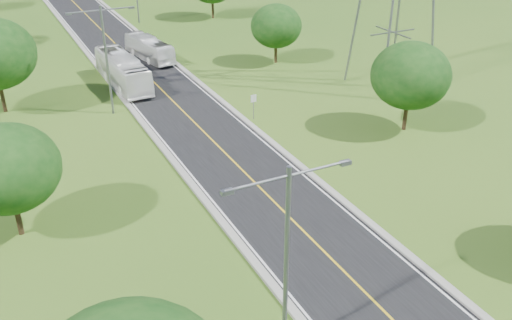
{
  "coord_description": "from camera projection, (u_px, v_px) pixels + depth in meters",
  "views": [
    {
      "loc": [
        -16.03,
        -5.23,
        20.54
      ],
      "look_at": [
        -0.87,
        25.28,
        3.0
      ],
      "focal_mm": 40.0,
      "sensor_mm": 36.0,
      "label": 1
    }
  ],
  "objects": [
    {
      "name": "road",
      "position": [
        120.0,
        48.0,
        72.44
      ],
      "size": [
        8.0,
        150.0,
        0.06
      ],
      "primitive_type": "cube",
      "color": "black",
      "rests_on": "ground"
    },
    {
      "name": "bus_outbound",
      "position": [
        149.0,
        49.0,
        67.63
      ],
      "size": [
        3.6,
        9.6,
        2.61
      ],
      "primitive_type": "imported",
      "rotation": [
        0.0,
        0.0,
        3.3
      ],
      "color": "white",
      "rests_on": "road"
    },
    {
      "name": "curb_left",
      "position": [
        86.0,
        52.0,
        70.72
      ],
      "size": [
        0.5,
        150.0,
        0.22
      ],
      "primitive_type": "cube",
      "color": "gray",
      "rests_on": "ground"
    },
    {
      "name": "streetlight_near_left",
      "position": [
        287.0,
        250.0,
        24.37
      ],
      "size": [
        5.9,
        0.25,
        10.0
      ],
      "color": "slate",
      "rests_on": "ground"
    },
    {
      "name": "tree_rc",
      "position": [
        276.0,
        26.0,
        65.26
      ],
      "size": [
        5.88,
        5.88,
        6.84
      ],
      "color": "black",
      "rests_on": "ground"
    },
    {
      "name": "speed_limit_sign",
      "position": [
        254.0,
        103.0,
        51.48
      ],
      "size": [
        0.55,
        0.09,
        2.4
      ],
      "color": "slate",
      "rests_on": "ground"
    },
    {
      "name": "streetlight_mid_left",
      "position": [
        106.0,
        52.0,
        50.64
      ],
      "size": [
        5.9,
        0.25,
        10.0
      ],
      "color": "slate",
      "rests_on": "ground"
    },
    {
      "name": "bus_inbound",
      "position": [
        123.0,
        70.0,
        59.36
      ],
      "size": [
        3.22,
        11.72,
        3.23
      ],
      "primitive_type": "imported",
      "rotation": [
        0.0,
        0.0,
        0.04
      ],
      "color": "white",
      "rests_on": "road"
    },
    {
      "name": "curb_right",
      "position": [
        152.0,
        44.0,
        74.09
      ],
      "size": [
        0.5,
        150.0,
        0.22
      ],
      "primitive_type": "cube",
      "color": "gray",
      "rests_on": "ground"
    },
    {
      "name": "ground",
      "position": [
        133.0,
        61.0,
        67.68
      ],
      "size": [
        260.0,
        260.0,
        0.0
      ],
      "primitive_type": "plane",
      "color": "#2D5517",
      "rests_on": "ground"
    },
    {
      "name": "tree_lb",
      "position": [
        7.0,
        169.0,
        33.74
      ],
      "size": [
        6.3,
        6.3,
        7.33
      ],
      "color": "black",
      "rests_on": "ground"
    },
    {
      "name": "tree_rb",
      "position": [
        411.0,
        75.0,
        47.86
      ],
      "size": [
        6.72,
        6.72,
        7.82
      ],
      "color": "black",
      "rests_on": "ground"
    }
  ]
}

